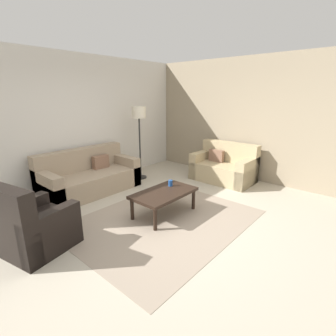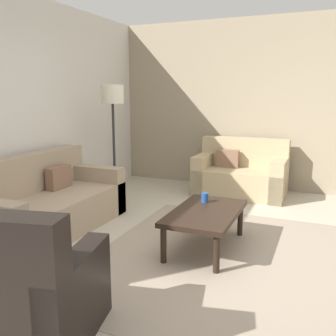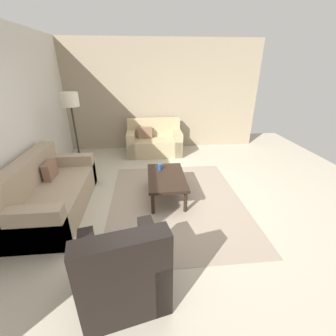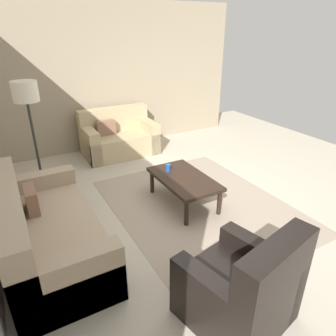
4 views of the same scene
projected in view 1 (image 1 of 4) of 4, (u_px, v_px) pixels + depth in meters
The scene contains 10 objects.
ground_plane at pixel (164, 221), 4.10m from camera, with size 8.00×8.00×0.00m, color #B2A893.
rear_partition at pixel (72, 122), 5.34m from camera, with size 6.00×0.12×2.80m, color silver.
stone_feature_panel at pixel (249, 120), 5.87m from camera, with size 0.12×5.20×2.80m, color gray.
area_rug at pixel (164, 220), 4.10m from camera, with size 2.87×2.26×0.01m, color gray.
couch_main at pixel (88, 177), 5.29m from camera, with size 1.97×0.93×0.88m.
couch_loveseat at pixel (225, 168), 5.97m from camera, with size 0.83×1.39×0.88m.
armchair_leather at pixel (31, 229), 3.24m from camera, with size 0.95×0.95×0.95m.
coffee_table at pixel (164, 194), 4.23m from camera, with size 1.10×0.64×0.41m.
cup at pixel (170, 183), 4.46m from camera, with size 0.08×0.08×0.11m, color #1E478C.
lamp_standing at pixel (139, 120), 5.80m from camera, with size 0.32×0.32×1.71m.
Camera 1 is at (-2.73, -2.48, 1.98)m, focal length 26.92 mm.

